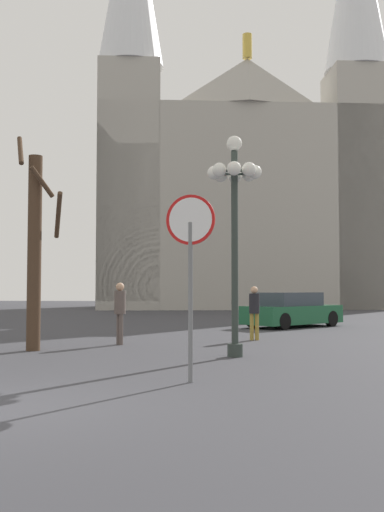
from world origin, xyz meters
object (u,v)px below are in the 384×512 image
object	(u,v)px
pedestrian_walking	(120,307)
parked_car_near_green	(292,311)
cathedral	(242,173)
stop_sign	(190,248)
bare_tree	(35,247)
pedestrian_standing	(254,308)
street_lamp	(235,203)

from	to	relation	value
pedestrian_walking	parked_car_near_green	bearing A→B (deg)	55.67
cathedral	parked_car_near_green	world-z (taller)	cathedral
stop_sign	bare_tree	distance (m)	6.47
parked_car_near_green	pedestrian_standing	bearing A→B (deg)	-104.58
stop_sign	pedestrian_walking	distance (m)	7.03
bare_tree	pedestrian_walking	xyz separation A→B (m)	(1.86, 1.74, -1.59)
bare_tree	parked_car_near_green	distance (m)	12.23
pedestrian_walking	street_lamp	bearing A→B (deg)	-38.40
stop_sign	street_lamp	world-z (taller)	street_lamp
street_lamp	bare_tree	size ratio (longest dim) A/B	0.93
pedestrian_walking	pedestrian_standing	distance (m)	4.19
cathedral	stop_sign	world-z (taller)	cathedral
pedestrian_walking	pedestrian_standing	size ratio (longest dim) A/B	1.06
cathedral	street_lamp	size ratio (longest dim) A/B	6.46
stop_sign	cathedral	bearing A→B (deg)	88.86
cathedral	bare_tree	distance (m)	32.55
pedestrian_walking	stop_sign	bearing A→B (deg)	-68.00
cathedral	stop_sign	xyz separation A→B (m)	(-0.72, -35.85, -8.19)
street_lamp	parked_car_near_green	size ratio (longest dim) A/B	1.19
bare_tree	pedestrian_standing	distance (m)	6.86
pedestrian_walking	pedestrian_standing	xyz separation A→B (m)	(3.80, 1.77, -0.07)
cathedral	bare_tree	bearing A→B (deg)	-99.41
bare_tree	stop_sign	bearing A→B (deg)	-46.45
stop_sign	bare_tree	size ratio (longest dim) A/B	0.58
street_lamp	pedestrian_walking	size ratio (longest dim) A/B	2.98
bare_tree	parked_car_near_green	size ratio (longest dim) A/B	1.27
cathedral	street_lamp	world-z (taller)	cathedral
cathedral	bare_tree	world-z (taller)	cathedral
bare_tree	parked_car_near_green	xyz separation A→B (m)	(7.25, 9.64, -1.98)
cathedral	pedestrian_walking	world-z (taller)	cathedral
pedestrian_walking	pedestrian_standing	world-z (taller)	pedestrian_walking
stop_sign	pedestrian_walking	xyz separation A→B (m)	(-2.59, 6.42, -1.23)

